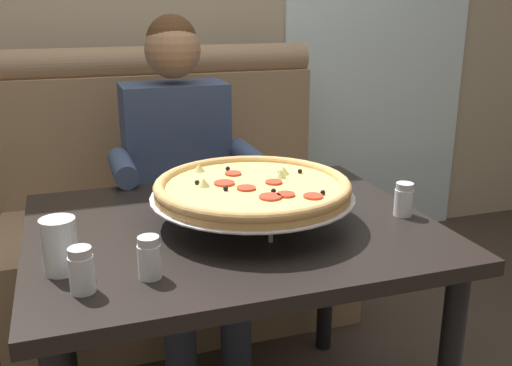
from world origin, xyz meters
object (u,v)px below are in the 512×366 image
(pizza, at_px, (253,188))
(shaker_pepper_flakes, at_px, (82,273))
(booth_bench, at_px, (174,221))
(diner_main, at_px, (182,169))
(shaker_oregano, at_px, (404,202))
(drinking_glass, at_px, (60,249))
(patio_chair, at_px, (316,127))
(dining_table, at_px, (232,254))
(shaker_parmesan, at_px, (150,260))

(pizza, xyz_separation_m, shaker_pepper_flakes, (-0.47, -0.27, -0.06))
(booth_bench, relative_size, diner_main, 1.11)
(shaker_oregano, xyz_separation_m, drinking_glass, (-0.94, -0.07, 0.02))
(booth_bench, relative_size, patio_chair, 1.64)
(dining_table, height_order, shaker_pepper_flakes, shaker_pepper_flakes)
(shaker_oregano, distance_m, shaker_parmesan, 0.77)
(shaker_oregano, bearing_deg, booth_bench, 115.79)
(pizza, height_order, shaker_pepper_flakes, pizza)
(booth_bench, relative_size, dining_table, 1.28)
(pizza, height_order, shaker_parmesan, pizza)
(dining_table, distance_m, drinking_glass, 0.51)
(diner_main, relative_size, shaker_parmesan, 13.03)
(shaker_oregano, bearing_deg, dining_table, 168.89)
(diner_main, bearing_deg, patio_chair, 48.89)
(dining_table, distance_m, patio_chair, 2.30)
(booth_bench, xyz_separation_m, dining_table, (0.00, -0.91, 0.23))
(dining_table, bearing_deg, shaker_oregano, -11.11)
(diner_main, xyz_separation_m, pizza, (0.07, -0.65, 0.12))
(diner_main, distance_m, shaker_parmesan, 0.94)
(booth_bench, bearing_deg, pizza, -86.36)
(pizza, relative_size, shaker_oregano, 5.81)
(dining_table, height_order, diner_main, diner_main)
(shaker_parmesan, relative_size, patio_chair, 0.11)
(shaker_oregano, bearing_deg, shaker_parmesan, -167.75)
(shaker_parmesan, bearing_deg, pizza, 37.74)
(booth_bench, height_order, shaker_oregano, booth_bench)
(booth_bench, distance_m, patio_chair, 1.58)
(shaker_parmesan, bearing_deg, shaker_pepper_flakes, -171.61)
(booth_bench, distance_m, drinking_glass, 1.23)
(booth_bench, distance_m, shaker_oregano, 1.18)
(dining_table, bearing_deg, booth_bench, 90.00)
(booth_bench, distance_m, shaker_pepper_flakes, 1.31)
(pizza, distance_m, shaker_parmesan, 0.41)
(shaker_pepper_flakes, bearing_deg, patio_chair, 55.26)
(booth_bench, bearing_deg, dining_table, -90.00)
(shaker_parmesan, relative_size, drinking_glass, 0.76)
(diner_main, xyz_separation_m, shaker_parmesan, (-0.26, -0.90, 0.06))
(booth_bench, bearing_deg, drinking_glass, -112.78)
(dining_table, height_order, patio_chair, patio_chair)
(diner_main, distance_m, pizza, 0.67)
(booth_bench, distance_m, pizza, 1.02)
(dining_table, xyz_separation_m, patio_chair, (1.16, 1.98, -0.11))
(shaker_pepper_flakes, bearing_deg, dining_table, 34.28)
(dining_table, xyz_separation_m, pizza, (0.06, -0.01, 0.19))
(diner_main, relative_size, shaker_pepper_flakes, 12.58)
(dining_table, distance_m, pizza, 0.20)
(pizza, distance_m, shaker_oregano, 0.44)
(diner_main, xyz_separation_m, drinking_glass, (-0.44, -0.81, 0.07))
(diner_main, height_order, shaker_parmesan, diner_main)
(dining_table, bearing_deg, drinking_glass, -159.83)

